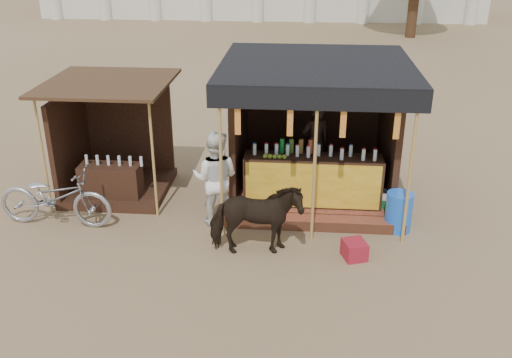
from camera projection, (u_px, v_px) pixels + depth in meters
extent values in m
plane|color=#846B4C|center=(247.00, 285.00, 8.88)|extent=(120.00, 120.00, 0.00)
cube|color=brown|center=(311.00, 187.00, 11.94)|extent=(3.40, 2.80, 0.22)
cube|color=brown|center=(311.00, 222.00, 10.53)|extent=(3.40, 0.35, 0.20)
cube|color=#3C2215|center=(313.00, 180.00, 10.84)|extent=(2.60, 0.55, 0.95)
cube|color=#BE8516|center=(313.00, 186.00, 10.58)|extent=(2.50, 0.02, 0.88)
cube|color=#3C2215|center=(313.00, 107.00, 12.52)|extent=(3.00, 0.12, 2.50)
cube|color=#3C2215|center=(239.00, 123.00, 11.50)|extent=(0.12, 2.50, 2.50)
cube|color=#3C2215|center=(390.00, 127.00, 11.27)|extent=(0.12, 2.50, 2.50)
cube|color=black|center=(317.00, 64.00, 10.68)|extent=(3.60, 3.60, 0.06)
cube|color=black|center=(318.00, 100.00, 9.13)|extent=(3.60, 0.06, 0.36)
cylinder|color=tan|center=(221.00, 164.00, 9.77)|extent=(0.06, 0.06, 2.75)
cylinder|color=tan|center=(315.00, 167.00, 9.65)|extent=(0.06, 0.06, 2.75)
cylinder|color=tan|center=(410.00, 171.00, 9.53)|extent=(0.06, 0.06, 2.75)
cube|color=red|center=(238.00, 119.00, 9.41)|extent=(0.10, 0.02, 0.55)
cube|color=red|center=(290.00, 120.00, 9.35)|extent=(0.10, 0.02, 0.55)
cube|color=red|center=(343.00, 122.00, 9.28)|extent=(0.10, 0.02, 0.55)
cube|color=red|center=(397.00, 123.00, 9.21)|extent=(0.10, 0.02, 0.55)
imported|color=black|center=(315.00, 143.00, 11.64)|extent=(0.72, 0.61, 1.67)
cube|color=#3C2215|center=(120.00, 188.00, 11.99)|extent=(2.00, 2.00, 0.15)
cube|color=#3C2215|center=(129.00, 129.00, 12.45)|extent=(1.90, 0.10, 2.10)
cube|color=#3C2215|center=(71.00, 143.00, 11.66)|extent=(0.10, 1.90, 2.10)
cube|color=#472D19|center=(107.00, 83.00, 10.97)|extent=(2.40, 2.40, 0.06)
cylinder|color=tan|center=(43.00, 156.00, 10.66)|extent=(0.05, 0.05, 2.35)
cylinder|color=tan|center=(153.00, 160.00, 10.50)|extent=(0.05, 0.05, 2.35)
cube|color=#3C2215|center=(111.00, 183.00, 11.40)|extent=(1.20, 0.50, 0.80)
imported|color=black|center=(256.00, 220.00, 9.47)|extent=(1.62, 0.89, 1.30)
imported|color=#9C9CA4|center=(55.00, 197.00, 10.46)|extent=(2.17, 0.85, 1.13)
imported|color=white|center=(216.00, 178.00, 10.39)|extent=(0.93, 0.76, 1.81)
cylinder|color=blue|center=(399.00, 212.00, 10.35)|extent=(0.56, 0.56, 0.73)
cube|color=maroon|center=(354.00, 250.00, 9.55)|extent=(0.46, 0.49, 0.31)
cube|color=#166727|center=(372.00, 204.00, 10.99)|extent=(0.66, 0.48, 0.40)
cube|color=white|center=(373.00, 194.00, 10.90)|extent=(0.68, 0.50, 0.06)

